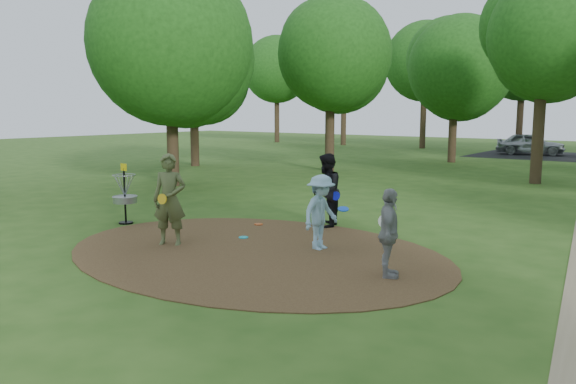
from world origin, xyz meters
The scene contains 11 objects.
ground centered at (0.00, 0.00, 0.00)m, with size 100.00×100.00×0.00m, color #2D5119.
dirt_clearing centered at (0.00, 0.00, 0.01)m, with size 8.40×8.40×0.02m, color #47301C.
player_observer_with_disc centered at (-1.81, -0.59, 0.98)m, with size 0.86×0.76×1.97m.
player_throwing_with_disc centered at (1.00, 0.99, 0.78)m, with size 1.01×1.05×1.57m.
player_walking_with_disc centered at (-0.15, 2.99, 0.91)m, with size 0.98×1.08×1.83m.
player_waiting_with_disc centered at (3.02, 0.02, 0.78)m, with size 0.73×0.99×1.56m.
disc_ground_cyan centered at (-0.95, 0.80, 0.03)m, with size 0.22×0.22×0.02m, color #1AB9D3.
disc_ground_red centered at (-1.62, 2.14, 0.03)m, with size 0.22×0.22×0.02m, color #B74112.
car_left centered at (-1.81, 30.23, 0.71)m, with size 1.68×4.17×1.42m, color #989C9F.
disc_golf_basket centered at (-4.50, 0.30, 0.87)m, with size 0.63×0.63×1.54m.
tree_ring centered at (2.14, 8.77, 5.24)m, with size 37.69×45.61×9.20m.
Camera 1 is at (7.22, -8.57, 2.87)m, focal length 35.00 mm.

